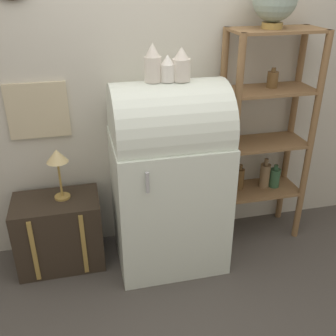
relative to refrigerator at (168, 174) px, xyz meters
The scene contains 9 objects.
ground_plane 0.74m from the refrigerator, 89.99° to the right, with size 12.00×12.00×0.00m, color #4C4742.
wall_back 0.74m from the refrigerator, 90.95° to the left, with size 7.00×0.09×2.70m.
refrigerator is the anchor object (origin of this frame).
suitcase_trunk 0.91m from the refrigerator, behind, with size 0.61×0.39×0.54m.
shelf_unit 0.82m from the refrigerator, ahead, with size 0.66×0.34×1.64m.
vase_left 0.78m from the refrigerator, behind, with size 0.11×0.11×0.24m.
vase_center 0.74m from the refrigerator, 124.01° to the right, with size 0.09×0.09×0.16m.
vase_right 0.77m from the refrigerator, ahead, with size 0.11×0.11×0.21m.
desk_lamp 0.77m from the refrigerator, behind, with size 0.15×0.15×0.37m.
Camera 1 is at (-0.56, -2.17, 1.99)m, focal length 42.00 mm.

